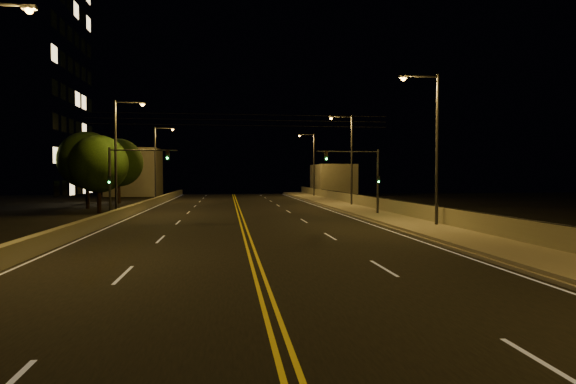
{
  "coord_description": "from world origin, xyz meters",
  "views": [
    {
      "loc": [
        -1.04,
        -6.03,
        3.35
      ],
      "look_at": [
        2.0,
        18.0,
        2.5
      ],
      "focal_mm": 30.0,
      "sensor_mm": 36.0,
      "label": 1
    }
  ],
  "objects": [
    {
      "name": "road",
      "position": [
        0.0,
        20.0,
        0.01
      ],
      "size": [
        18.0,
        120.0,
        0.02
      ],
      "primitive_type": "cube",
      "color": "black",
      "rests_on": "ground"
    },
    {
      "name": "sidewalk",
      "position": [
        10.8,
        20.0,
        0.15
      ],
      "size": [
        3.6,
        120.0,
        0.3
      ],
      "primitive_type": "cube",
      "color": "gray",
      "rests_on": "ground"
    },
    {
      "name": "curb",
      "position": [
        8.93,
        20.0,
        0.07
      ],
      "size": [
        0.14,
        120.0,
        0.15
      ],
      "primitive_type": "cube",
      "color": "gray",
      "rests_on": "ground"
    },
    {
      "name": "parapet_wall",
      "position": [
        12.45,
        20.0,
        0.8
      ],
      "size": [
        0.3,
        120.0,
        1.0
      ],
      "primitive_type": "cube",
      "color": "gray",
      "rests_on": "sidewalk"
    },
    {
      "name": "jersey_barrier",
      "position": [
        -9.09,
        20.0,
        0.41
      ],
      "size": [
        0.45,
        120.0,
        0.82
      ],
      "primitive_type": "cube",
      "color": "gray",
      "rests_on": "ground"
    },
    {
      "name": "distant_building_right",
      "position": [
        16.5,
        72.85,
        2.57
      ],
      "size": [
        6.0,
        10.0,
        5.13
      ],
      "primitive_type": "cube",
      "color": "gray",
      "rests_on": "ground"
    },
    {
      "name": "distant_building_left",
      "position": [
        -16.0,
        74.43,
        3.83
      ],
      "size": [
        8.0,
        8.0,
        7.67
      ],
      "primitive_type": "cube",
      "color": "gray",
      "rests_on": "ground"
    },
    {
      "name": "parapet_rail",
      "position": [
        12.45,
        20.0,
        1.33
      ],
      "size": [
        0.06,
        120.0,
        0.06
      ],
      "primitive_type": "cylinder",
      "rotation": [
        1.57,
        0.0,
        0.0
      ],
      "color": "black",
      "rests_on": "parapet_wall"
    },
    {
      "name": "lane_markings",
      "position": [
        0.0,
        19.93,
        0.02
      ],
      "size": [
        17.32,
        116.0,
        0.0
      ],
      "color": "silver",
      "rests_on": "road"
    },
    {
      "name": "streetlight_1",
      "position": [
        11.53,
        22.24,
        5.48
      ],
      "size": [
        2.55,
        0.28,
        9.53
      ],
      "color": "#2D2D33",
      "rests_on": "ground"
    },
    {
      "name": "streetlight_2",
      "position": [
        11.53,
        42.73,
        5.48
      ],
      "size": [
        2.55,
        0.28,
        9.53
      ],
      "color": "#2D2D33",
      "rests_on": "ground"
    },
    {
      "name": "streetlight_3",
      "position": [
        11.53,
        64.62,
        5.48
      ],
      "size": [
        2.55,
        0.28,
        9.53
      ],
      "color": "#2D2D33",
      "rests_on": "ground"
    },
    {
      "name": "streetlight_5",
      "position": [
        -9.93,
        35.25,
        5.48
      ],
      "size": [
        2.55,
        0.28,
        9.53
      ],
      "color": "#2D2D33",
      "rests_on": "ground"
    },
    {
      "name": "streetlight_6",
      "position": [
        -9.93,
        57.27,
        5.48
      ],
      "size": [
        2.55,
        0.28,
        9.53
      ],
      "color": "#2D2D33",
      "rests_on": "ground"
    },
    {
      "name": "traffic_signal_right",
      "position": [
        9.92,
        31.46,
        3.5
      ],
      "size": [
        5.11,
        0.31,
        5.44
      ],
      "color": "#2D2D33",
      "rests_on": "ground"
    },
    {
      "name": "traffic_signal_left",
      "position": [
        -8.72,
        31.46,
        3.5
      ],
      "size": [
        5.11,
        0.31,
        5.44
      ],
      "color": "#2D2D33",
      "rests_on": "ground"
    },
    {
      "name": "overhead_wires",
      "position": [
        0.0,
        29.5,
        7.4
      ],
      "size": [
        22.0,
        0.03,
        0.83
      ],
      "color": "black"
    },
    {
      "name": "tree_0",
      "position": [
        -12.32,
        38.26,
        4.34
      ],
      "size": [
        5.08,
        5.08,
        6.88
      ],
      "color": "black",
      "rests_on": "ground"
    },
    {
      "name": "tree_1",
      "position": [
        -14.99,
        44.33,
        4.87
      ],
      "size": [
        5.7,
        5.7,
        7.72
      ],
      "color": "black",
      "rests_on": "ground"
    },
    {
      "name": "tree_2",
      "position": [
        -13.78,
        52.87,
        4.84
      ],
      "size": [
        5.66,
        5.66,
        7.68
      ],
      "color": "black",
      "rests_on": "ground"
    }
  ]
}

